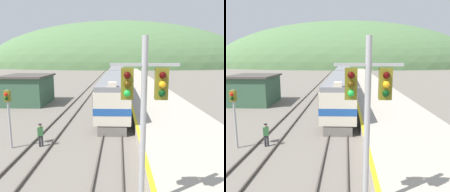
# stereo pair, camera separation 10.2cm
# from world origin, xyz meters

# --- Properties ---
(track_main) EXTENTS (1.52, 180.00, 0.16)m
(track_main) POSITION_xyz_m (0.00, 70.00, 0.08)
(track_main) COLOR #4C443D
(track_main) RESTS_ON ground
(track_siding) EXTENTS (1.52, 180.00, 0.16)m
(track_siding) POSITION_xyz_m (-4.91, 70.00, 0.08)
(track_siding) COLOR #4C443D
(track_siding) RESTS_ON ground
(platform) EXTENTS (6.98, 140.00, 0.88)m
(platform) POSITION_xyz_m (5.29, 50.00, 0.43)
(platform) COLOR #ADA393
(platform) RESTS_ON ground
(distant_hills) EXTENTS (163.64, 73.64, 54.74)m
(distant_hills) POSITION_xyz_m (0.00, 134.92, 0.00)
(distant_hills) COLOR #517547
(distant_hills) RESTS_ON ground
(station_shed) EXTENTS (5.70, 6.41, 3.82)m
(station_shed) POSITION_xyz_m (-11.53, 25.68, 1.93)
(station_shed) COLOR #385B42
(station_shed) RESTS_ON ground
(express_train_lead_car) EXTENTS (2.98, 21.03, 4.25)m
(express_train_lead_car) POSITION_xyz_m (0.00, 23.85, 2.13)
(express_train_lead_car) COLOR black
(express_train_lead_car) RESTS_ON ground
(carriage_second) EXTENTS (2.97, 19.26, 3.89)m
(carriage_second) POSITION_xyz_m (0.00, 45.10, 2.12)
(carriage_second) COLOR black
(carriage_second) RESTS_ON ground
(carriage_third) EXTENTS (2.97, 19.26, 3.89)m
(carriage_third) POSITION_xyz_m (0.00, 65.24, 2.12)
(carriage_third) COLOR black
(carriage_third) RESTS_ON ground
(signal_mast_main) EXTENTS (2.20, 0.42, 6.79)m
(signal_mast_main) POSITION_xyz_m (1.33, 4.46, 4.43)
(signal_mast_main) COLOR #9E9EA3
(signal_mast_main) RESTS_ON ground
(signal_post_siding) EXTENTS (0.36, 0.42, 4.03)m
(signal_post_siding) POSITION_xyz_m (-6.78, 11.26, 2.88)
(signal_post_siding) COLOR #9E9EA3
(signal_post_siding) RESTS_ON ground
(track_worker) EXTENTS (0.41, 0.31, 1.63)m
(track_worker) POSITION_xyz_m (-4.87, 11.61, 0.92)
(track_worker) COLOR #2D2D33
(track_worker) RESTS_ON ground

